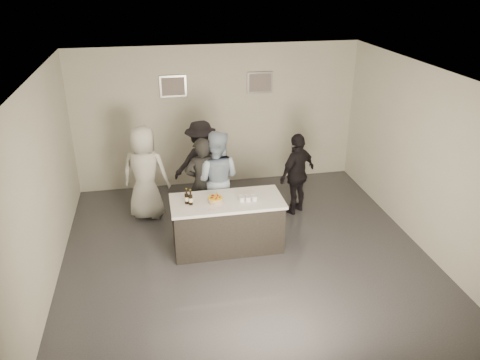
{
  "coord_description": "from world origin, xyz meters",
  "views": [
    {
      "loc": [
        -1.35,
        -6.48,
        4.41
      ],
      "look_at": [
        0.0,
        0.5,
        1.15
      ],
      "focal_mm": 35.0,
      "sensor_mm": 36.0,
      "label": 1
    }
  ],
  "objects_px": {
    "bar_counter": "(227,224)",
    "person_guest_right": "(297,174)",
    "beer_bottle_a": "(187,196)",
    "person_main_blue": "(216,179)",
    "beer_bottle_b": "(191,197)",
    "person_guest_left": "(145,173)",
    "person_guest_back": "(201,162)",
    "cake": "(215,200)",
    "person_main_black": "(202,183)"
  },
  "relations": [
    {
      "from": "beer_bottle_b",
      "to": "person_guest_right",
      "type": "distance_m",
      "value": 2.4
    },
    {
      "from": "beer_bottle_a",
      "to": "person_main_blue",
      "type": "bearing_deg",
      "value": 54.47
    },
    {
      "from": "person_main_black",
      "to": "person_main_blue",
      "type": "relative_size",
      "value": 0.95
    },
    {
      "from": "bar_counter",
      "to": "person_guest_back",
      "type": "relative_size",
      "value": 1.1
    },
    {
      "from": "bar_counter",
      "to": "person_guest_right",
      "type": "height_order",
      "value": "person_guest_right"
    },
    {
      "from": "person_main_black",
      "to": "person_guest_right",
      "type": "relative_size",
      "value": 1.07
    },
    {
      "from": "beer_bottle_a",
      "to": "person_guest_left",
      "type": "distance_m",
      "value": 1.52
    },
    {
      "from": "person_main_black",
      "to": "person_guest_right",
      "type": "bearing_deg",
      "value": 178.37
    },
    {
      "from": "cake",
      "to": "bar_counter",
      "type": "bearing_deg",
      "value": 9.89
    },
    {
      "from": "beer_bottle_a",
      "to": "person_main_blue",
      "type": "relative_size",
      "value": 0.14
    },
    {
      "from": "beer_bottle_a",
      "to": "person_guest_right",
      "type": "distance_m",
      "value": 2.43
    },
    {
      "from": "person_main_black",
      "to": "person_guest_back",
      "type": "relative_size",
      "value": 1.02
    },
    {
      "from": "beer_bottle_b",
      "to": "person_guest_left",
      "type": "relative_size",
      "value": 0.14
    },
    {
      "from": "person_main_blue",
      "to": "person_guest_left",
      "type": "relative_size",
      "value": 1.0
    },
    {
      "from": "person_guest_left",
      "to": "beer_bottle_b",
      "type": "bearing_deg",
      "value": 134.77
    },
    {
      "from": "bar_counter",
      "to": "cake",
      "type": "bearing_deg",
      "value": -170.11
    },
    {
      "from": "person_main_blue",
      "to": "person_guest_left",
      "type": "xyz_separation_m",
      "value": [
        -1.27,
        0.52,
        -0.0
      ]
    },
    {
      "from": "bar_counter",
      "to": "person_main_black",
      "type": "bearing_deg",
      "value": 110.98
    },
    {
      "from": "person_main_blue",
      "to": "person_guest_back",
      "type": "xyz_separation_m",
      "value": [
        -0.16,
        1.01,
        -0.06
      ]
    },
    {
      "from": "beer_bottle_a",
      "to": "person_guest_back",
      "type": "relative_size",
      "value": 0.15
    },
    {
      "from": "person_guest_right",
      "to": "person_guest_back",
      "type": "relative_size",
      "value": 0.95
    },
    {
      "from": "person_main_blue",
      "to": "person_guest_right",
      "type": "relative_size",
      "value": 1.13
    },
    {
      "from": "person_guest_left",
      "to": "person_guest_back",
      "type": "height_order",
      "value": "person_guest_left"
    },
    {
      "from": "person_main_blue",
      "to": "beer_bottle_a",
      "type": "bearing_deg",
      "value": 74.11
    },
    {
      "from": "person_guest_left",
      "to": "bar_counter",
      "type": "bearing_deg",
      "value": 151.73
    },
    {
      "from": "person_main_black",
      "to": "person_guest_right",
      "type": "height_order",
      "value": "person_main_black"
    },
    {
      "from": "bar_counter",
      "to": "person_guest_back",
      "type": "xyz_separation_m",
      "value": [
        -0.21,
        1.86,
        0.4
      ]
    },
    {
      "from": "person_main_black",
      "to": "person_guest_left",
      "type": "distance_m",
      "value": 1.15
    },
    {
      "from": "cake",
      "to": "person_guest_left",
      "type": "xyz_separation_m",
      "value": [
        -1.12,
        1.4,
        -0.03
      ]
    },
    {
      "from": "beer_bottle_a",
      "to": "person_guest_back",
      "type": "bearing_deg",
      "value": 76.39
    },
    {
      "from": "beer_bottle_a",
      "to": "person_guest_left",
      "type": "xyz_separation_m",
      "value": [
        -0.66,
        1.36,
        -0.13
      ]
    },
    {
      "from": "person_guest_left",
      "to": "person_guest_back",
      "type": "distance_m",
      "value": 1.22
    },
    {
      "from": "beer_bottle_b",
      "to": "person_guest_right",
      "type": "relative_size",
      "value": 0.16
    },
    {
      "from": "beer_bottle_b",
      "to": "person_guest_right",
      "type": "height_order",
      "value": "person_guest_right"
    },
    {
      "from": "beer_bottle_a",
      "to": "beer_bottle_b",
      "type": "relative_size",
      "value": 1.0
    },
    {
      "from": "bar_counter",
      "to": "person_guest_back",
      "type": "height_order",
      "value": "person_guest_back"
    },
    {
      "from": "person_main_blue",
      "to": "person_main_black",
      "type": "bearing_deg",
      "value": 28.41
    },
    {
      "from": "cake",
      "to": "person_guest_back",
      "type": "bearing_deg",
      "value": 90.36
    },
    {
      "from": "person_guest_right",
      "to": "beer_bottle_b",
      "type": "bearing_deg",
      "value": -7.46
    },
    {
      "from": "cake",
      "to": "beer_bottle_b",
      "type": "bearing_deg",
      "value": -178.13
    },
    {
      "from": "cake",
      "to": "person_guest_right",
      "type": "height_order",
      "value": "person_guest_right"
    },
    {
      "from": "cake",
      "to": "person_main_blue",
      "type": "height_order",
      "value": "person_main_blue"
    },
    {
      "from": "bar_counter",
      "to": "cake",
      "type": "height_order",
      "value": "cake"
    },
    {
      "from": "person_guest_back",
      "to": "person_main_black",
      "type": "bearing_deg",
      "value": 74.65
    },
    {
      "from": "beer_bottle_b",
      "to": "person_guest_left",
      "type": "height_order",
      "value": "person_guest_left"
    },
    {
      "from": "person_guest_left",
      "to": "person_guest_right",
      "type": "distance_m",
      "value": 2.87
    },
    {
      "from": "cake",
      "to": "beer_bottle_a",
      "type": "relative_size",
      "value": 0.95
    },
    {
      "from": "person_guest_left",
      "to": "person_guest_right",
      "type": "bearing_deg",
      "value": -169.06
    },
    {
      "from": "beer_bottle_b",
      "to": "person_guest_back",
      "type": "distance_m",
      "value": 1.96
    },
    {
      "from": "cake",
      "to": "person_main_black",
      "type": "xyz_separation_m",
      "value": [
        -0.12,
        0.85,
        -0.08
      ]
    }
  ]
}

